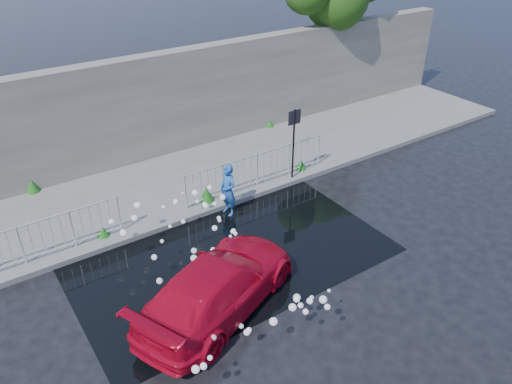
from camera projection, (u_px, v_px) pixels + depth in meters
ground at (232, 282)px, 12.11m from camera, size 90.00×90.00×0.00m
pavement at (149, 192)px, 15.63m from camera, size 30.00×4.00×0.15m
curb at (177, 221)px, 14.20m from camera, size 30.00×0.25×0.16m
retaining_wall at (115, 115)px, 16.25m from camera, size 30.00×0.60×3.50m
puddle at (229, 253)px, 13.06m from camera, size 8.00×5.00×0.01m
sign_post at (294, 133)px, 15.44m from camera, size 0.45×0.06×2.50m
railing_left at (21, 244)px, 12.19m from camera, size 5.05×0.05×1.10m
railing_right at (257, 168)px, 15.55m from camera, size 5.05×0.05×1.10m
weeds at (147, 194)px, 15.00m from camera, size 12.17×3.93×0.46m
water_spray at (217, 258)px, 11.71m from camera, size 3.49×5.69×1.03m
red_car at (218, 286)px, 11.04m from camera, size 4.80×3.42×1.29m
person at (228, 190)px, 14.29m from camera, size 0.45×0.62×1.59m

